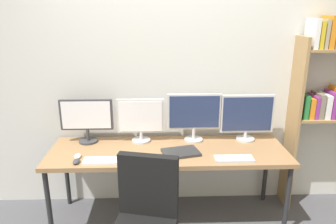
{
  "coord_description": "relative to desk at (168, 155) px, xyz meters",
  "views": [
    {
      "loc": [
        -0.09,
        -2.11,
        1.97
      ],
      "look_at": [
        0.0,
        0.65,
        1.09
      ],
      "focal_mm": 34.18,
      "sensor_mm": 36.0,
      "label": 1
    }
  ],
  "objects": [
    {
      "name": "mouse_left_side",
      "position": [
        -0.78,
        -0.25,
        0.07
      ],
      "size": [
        0.06,
        0.1,
        0.03
      ],
      "primitive_type": "ellipsoid",
      "color": "#38383D",
      "rests_on": "desk"
    },
    {
      "name": "monitor_far_right",
      "position": [
        0.77,
        0.21,
        0.3
      ],
      "size": [
        0.52,
        0.18,
        0.46
      ],
      "color": "silver",
      "rests_on": "desk"
    },
    {
      "name": "desk",
      "position": [
        0.0,
        0.0,
        0.0
      ],
      "size": [
        2.19,
        0.68,
        0.74
      ],
      "color": "#936D47",
      "rests_on": "ground_plane"
    },
    {
      "name": "keyboard_right",
      "position": [
        0.56,
        -0.23,
        0.06
      ],
      "size": [
        0.33,
        0.13,
        0.02
      ],
      "primitive_type": "cube",
      "color": "silver",
      "rests_on": "desk"
    },
    {
      "name": "wall_back",
      "position": [
        0.0,
        0.42,
        0.61
      ],
      "size": [
        4.59,
        0.1,
        2.6
      ],
      "color": "silver",
      "rests_on": "ground_plane"
    },
    {
      "name": "monitor_center_right",
      "position": [
        0.26,
        0.21,
        0.32
      ],
      "size": [
        0.52,
        0.18,
        0.47
      ],
      "color": "silver",
      "rests_on": "desk"
    },
    {
      "name": "laptop_closed",
      "position": [
        0.11,
        -0.09,
        0.06
      ],
      "size": [
        0.36,
        0.29,
        0.02
      ],
      "primitive_type": "cube",
      "rotation": [
        0.0,
        0.0,
        0.25
      ],
      "color": "#2D2D2D",
      "rests_on": "desk"
    },
    {
      "name": "mouse_right_side",
      "position": [
        -0.8,
        -0.14,
        0.07
      ],
      "size": [
        0.06,
        0.1,
        0.03
      ],
      "primitive_type": "ellipsoid",
      "color": "silver",
      "rests_on": "desk"
    },
    {
      "name": "monitor_center_left",
      "position": [
        -0.26,
        0.21,
        0.28
      ],
      "size": [
        0.45,
        0.18,
        0.43
      ],
      "color": "silver",
      "rests_on": "desk"
    },
    {
      "name": "monitor_far_left",
      "position": [
        -0.77,
        0.21,
        0.3
      ],
      "size": [
        0.5,
        0.18,
        0.43
      ],
      "color": "#38383D",
      "rests_on": "desk"
    },
    {
      "name": "keyboard_left",
      "position": [
        -0.56,
        -0.23,
        0.06
      ],
      "size": [
        0.34,
        0.13,
        0.02
      ],
      "primitive_type": "cube",
      "color": "silver",
      "rests_on": "desk"
    },
    {
      "name": "bookshelf",
      "position": [
        1.57,
        0.23,
        0.47
      ],
      "size": [
        0.83,
        0.28,
        1.93
      ],
      "color": "#9E7A4C",
      "rests_on": "ground_plane"
    }
  ]
}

